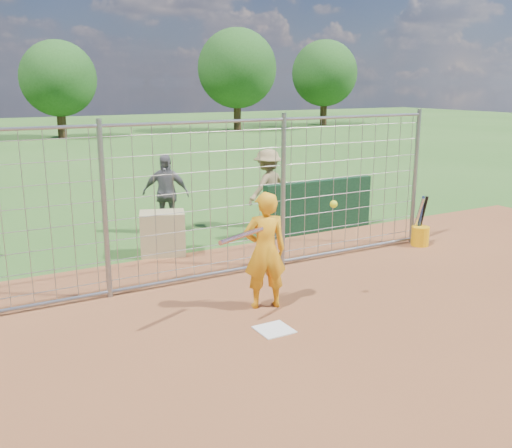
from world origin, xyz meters
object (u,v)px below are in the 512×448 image
bystander_b (166,194)px  bucket_with_bats (420,233)px  bystander_c (268,188)px  equipment_bin (163,233)px  batter (265,251)px

bystander_b → bucket_with_bats: size_ratio=1.70×
bystander_c → equipment_bin: bearing=0.6°
batter → bystander_c: bearing=-104.9°
batter → bystander_c: (2.43, 4.02, 0.02)m
bucket_with_bats → bystander_c: bearing=122.0°
bystander_b → equipment_bin: bystander_b is taller
bystander_b → bystander_c: 2.22m
bystander_b → equipment_bin: bearing=-81.0°
batter → bystander_b: bearing=-77.4°
batter → equipment_bin: bearing=-67.4°
bystander_c → bucket_with_bats: 3.38m
batter → bucket_with_bats: size_ratio=1.69×
bystander_c → bystander_b: bearing=-32.5°
bystander_c → bucket_with_bats: bearing=104.2°
bystander_c → bucket_with_bats: size_ratio=1.73×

